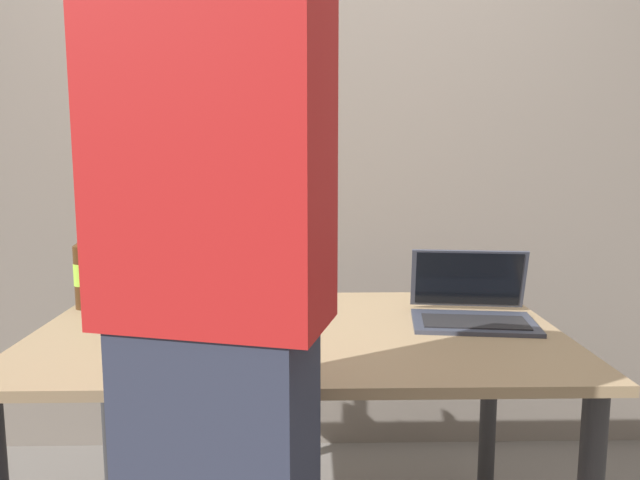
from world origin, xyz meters
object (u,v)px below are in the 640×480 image
Objects in this scene: laptop at (472,306)px; person_figure at (217,349)px; beer_bottle_amber at (99,270)px; beer_bottle_green at (85,271)px; beer_bottle_brown at (151,268)px; beer_bottle_dark at (124,275)px.

person_figure reaches higher than laptop.
beer_bottle_amber is 1.11m from person_figure.
person_figure is at bearing -61.09° from beer_bottle_amber.
laptop is 1.29× the size of beer_bottle_green.
beer_bottle_amber is 0.16× the size of person_figure.
beer_bottle_brown reaches higher than beer_bottle_green.
person_figure is (-0.64, -0.70, 0.11)m from laptop.
beer_bottle_dark is 0.15m from beer_bottle_amber.
person_figure is at bearing -64.07° from beer_bottle_dark.
beer_bottle_green is 0.17× the size of person_figure.
beer_bottle_dark is 0.15× the size of person_figure.
laptop is at bearing 47.60° from person_figure.
beer_bottle_dark is 0.97m from person_figure.
beer_bottle_brown is 0.19× the size of person_figure.
beer_bottle_dark reaches higher than laptop.
beer_bottle_amber is (0.01, 0.11, -0.02)m from beer_bottle_green.
beer_bottle_brown reaches higher than laptop.
laptop is at bearing -9.84° from beer_bottle_brown.
beer_bottle_green is (-1.18, 0.16, 0.08)m from laptop.
beer_bottle_amber is at bearing 87.09° from beer_bottle_green.
beer_bottle_green is 1.05× the size of beer_bottle_amber.
person_figure is (0.54, -0.97, 0.05)m from beer_bottle_amber.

